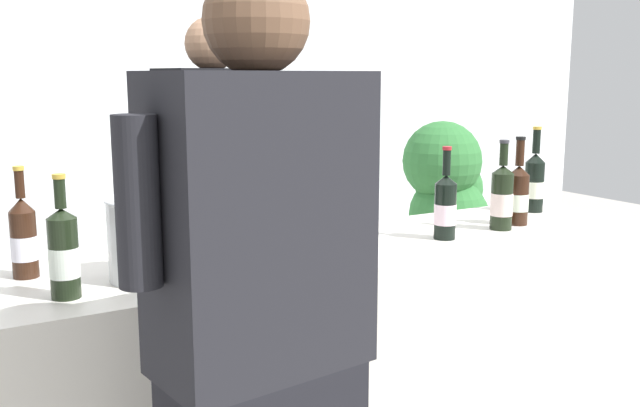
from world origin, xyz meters
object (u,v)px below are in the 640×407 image
(wine_glass, at_px, (363,211))
(person_server, at_px, (217,239))
(wine_bottle_4, at_px, (518,194))
(potted_shrub, at_px, (447,204))
(wine_bottle_3, at_px, (24,238))
(wine_bottle_0, at_px, (502,197))
(wine_bottle_6, at_px, (534,182))
(ice_bucket, at_px, (150,238))
(wine_bottle_1, at_px, (445,207))
(wine_bottle_5, at_px, (269,225))
(wine_bottle_2, at_px, (64,253))
(person_guest, at_px, (262,390))

(wine_glass, bearing_deg, person_server, 106.12)
(wine_bottle_4, xyz_separation_m, potted_shrub, (0.82, 1.36, -0.33))
(person_server, xyz_separation_m, potted_shrub, (1.77, 0.69, -0.13))
(potted_shrub, bearing_deg, person_server, -158.79)
(wine_bottle_3, relative_size, wine_bottle_4, 0.94)
(wine_bottle_0, height_order, wine_bottle_6, wine_bottle_6)
(wine_bottle_3, distance_m, wine_bottle_4, 1.73)
(ice_bucket, bearing_deg, wine_bottle_1, -1.77)
(wine_glass, relative_size, ice_bucket, 0.79)
(wine_bottle_1, distance_m, potted_shrub, 1.89)
(wine_bottle_6, xyz_separation_m, person_server, (-1.20, 0.52, -0.21))
(wine_bottle_4, distance_m, potted_shrub, 1.62)
(wine_bottle_3, distance_m, wine_bottle_6, 1.97)
(wine_bottle_4, bearing_deg, wine_bottle_5, -179.82)
(wine_bottle_5, relative_size, ice_bucket, 1.35)
(wine_bottle_2, height_order, potted_shrub, wine_bottle_2)
(wine_bottle_6, bearing_deg, ice_bucket, -174.09)
(wine_bottle_1, bearing_deg, person_guest, -148.88)
(wine_bottle_4, height_order, wine_bottle_6, wine_bottle_6)
(wine_bottle_5, relative_size, wine_bottle_6, 0.91)
(wine_bottle_1, distance_m, ice_bucket, 1.03)
(wine_bottle_6, relative_size, ice_bucket, 1.50)
(wine_bottle_1, xyz_separation_m, person_guest, (-0.98, -0.59, -0.21))
(wine_bottle_6, xyz_separation_m, wine_glass, (-0.99, -0.21, 0.01))
(wine_bottle_1, bearing_deg, wine_bottle_2, -178.53)
(wine_bottle_4, relative_size, wine_bottle_6, 0.95)
(wine_bottle_3, height_order, potted_shrub, wine_bottle_3)
(wine_bottle_4, relative_size, wine_glass, 1.79)
(wine_bottle_6, bearing_deg, wine_bottle_4, -148.15)
(wine_bottle_4, bearing_deg, wine_bottle_2, -177.15)
(wine_bottle_4, bearing_deg, wine_bottle_6, 31.85)
(wine_bottle_0, bearing_deg, wine_bottle_4, 16.31)
(wine_bottle_4, height_order, wine_glass, wine_bottle_4)
(wine_bottle_0, xyz_separation_m, wine_bottle_5, (-0.93, 0.03, -0.01))
(wine_bottle_3, relative_size, wine_glass, 1.69)
(ice_bucket, bearing_deg, wine_glass, -3.05)
(wine_bottle_0, bearing_deg, wine_bottle_2, -178.20)
(wine_bottle_6, bearing_deg, wine_bottle_5, -173.06)
(wine_bottle_4, height_order, person_guest, person_guest)
(wine_bottle_3, bearing_deg, person_server, 33.31)
(wine_bottle_5, xyz_separation_m, wine_glass, (0.31, -0.05, 0.02))
(wine_bottle_4, distance_m, person_server, 1.18)
(ice_bucket, distance_m, person_server, 0.86)
(wine_bottle_0, bearing_deg, person_guest, -154.22)
(wine_bottle_1, xyz_separation_m, wine_bottle_3, (-1.33, 0.22, 0.00))
(wine_bottle_1, height_order, wine_bottle_6, wine_bottle_6)
(wine_bottle_4, bearing_deg, person_server, 144.56)
(person_guest, bearing_deg, wine_bottle_0, 25.78)
(wine_bottle_6, bearing_deg, potted_shrub, 64.89)
(wine_bottle_5, xyz_separation_m, person_guest, (-0.33, -0.64, -0.20))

